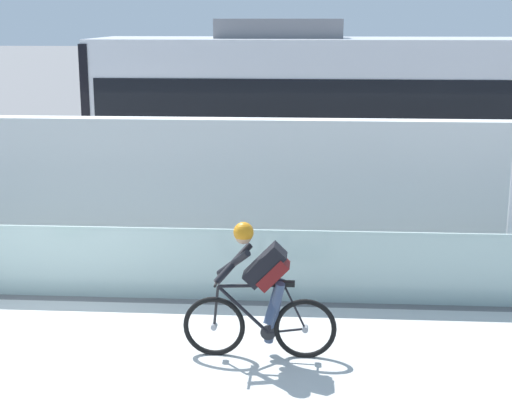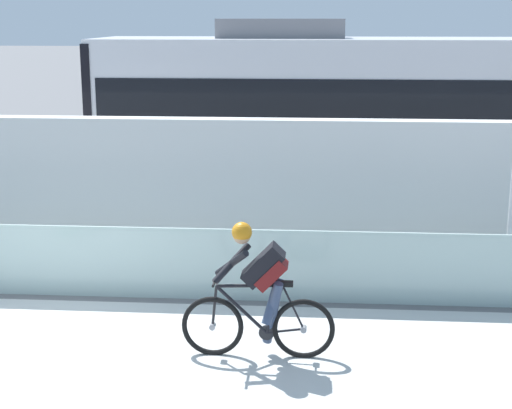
# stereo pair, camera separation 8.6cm
# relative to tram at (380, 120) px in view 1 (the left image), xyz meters

# --- Properties ---
(ground_plane) EXTENTS (200.00, 200.00, 0.00)m
(ground_plane) POSITION_rel_tram_xyz_m (-4.80, -6.85, -1.89)
(ground_plane) COLOR slate
(bike_path_deck) EXTENTS (32.00, 3.20, 0.01)m
(bike_path_deck) POSITION_rel_tram_xyz_m (-4.80, -6.85, -1.89)
(bike_path_deck) COLOR silver
(bike_path_deck) RESTS_ON ground
(glass_parapet) EXTENTS (32.00, 0.05, 1.02)m
(glass_parapet) POSITION_rel_tram_xyz_m (-4.80, -5.00, -1.38)
(glass_parapet) COLOR #ADC6C1
(glass_parapet) RESTS_ON ground
(concrete_barrier_wall) EXTENTS (32.00, 0.36, 2.30)m
(concrete_barrier_wall) POSITION_rel_tram_xyz_m (-4.80, -3.20, -0.74)
(concrete_barrier_wall) COLOR white
(concrete_barrier_wall) RESTS_ON ground
(tram_rail_near) EXTENTS (32.00, 0.08, 0.01)m
(tram_rail_near) POSITION_rel_tram_xyz_m (-4.80, -0.72, -1.89)
(tram_rail_near) COLOR #595654
(tram_rail_near) RESTS_ON ground
(tram_rail_far) EXTENTS (32.00, 0.08, 0.01)m
(tram_rail_far) POSITION_rel_tram_xyz_m (-4.80, 0.72, -1.89)
(tram_rail_far) COLOR #595654
(tram_rail_far) RESTS_ON ground
(tram) EXTENTS (11.06, 2.54, 3.81)m
(tram) POSITION_rel_tram_xyz_m (0.00, 0.00, 0.00)
(tram) COLOR silver
(tram) RESTS_ON ground
(cyclist_on_bike) EXTENTS (1.77, 0.58, 1.61)m
(cyclist_on_bike) POSITION_rel_tram_xyz_m (-1.89, -6.85, -1.11)
(cyclist_on_bike) COLOR black
(cyclist_on_bike) RESTS_ON ground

